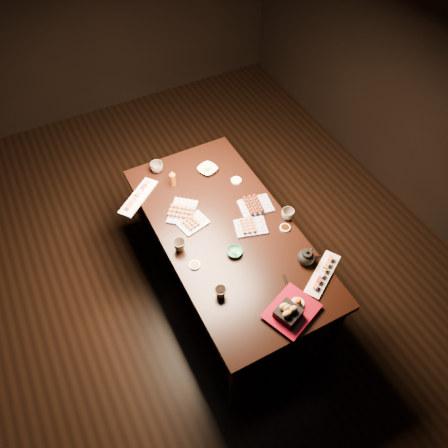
{
  "coord_description": "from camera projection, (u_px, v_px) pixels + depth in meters",
  "views": [
    {
      "loc": [
        -0.84,
        -1.97,
        3.15
      ],
      "look_at": [
        0.05,
        -0.27,
        0.77
      ],
      "focal_mm": 35.0,
      "sensor_mm": 36.0,
      "label": 1
    }
  ],
  "objects": [
    {
      "name": "ground",
      "position": [
        205.0,
        260.0,
        3.8
      ],
      "size": [
        5.0,
        5.0,
        0.0
      ],
      "primitive_type": "plane",
      "color": "black",
      "rests_on": "ground"
    },
    {
      "name": "dining_table",
      "position": [
        227.0,
        261.0,
        3.34
      ],
      "size": [
        1.41,
        1.99,
        0.75
      ],
      "primitive_type": "cube",
      "rotation": [
        0.0,
        0.0,
        0.31
      ],
      "color": "black",
      "rests_on": "ground"
    },
    {
      "name": "sushi_platter_near",
      "position": [
        323.0,
        273.0,
        2.8
      ],
      "size": [
        0.37,
        0.28,
        0.05
      ],
      "primitive_type": null,
      "rotation": [
        0.0,
        0.0,
        0.55
      ],
      "color": "white",
      "rests_on": "dining_table"
    },
    {
      "name": "sushi_platter_far",
      "position": [
        138.0,
        196.0,
        3.23
      ],
      "size": [
        0.37,
        0.33,
        0.05
      ],
      "primitive_type": null,
      "rotation": [
        0.0,
        0.0,
        3.81
      ],
      "color": "white",
      "rests_on": "dining_table"
    },
    {
      "name": "yakitori_plate_center",
      "position": [
        193.0,
        221.0,
        3.07
      ],
      "size": [
        0.23,
        0.19,
        0.05
      ],
      "primitive_type": null,
      "rotation": [
        0.0,
        0.0,
        0.22
      ],
      "color": "#828EB6",
      "rests_on": "dining_table"
    },
    {
      "name": "yakitori_plate_right",
      "position": [
        251.0,
        225.0,
        3.04
      ],
      "size": [
        0.25,
        0.21,
        0.06
      ],
      "primitive_type": null,
      "rotation": [
        0.0,
        0.0,
        -0.29
      ],
      "color": "#828EB6",
      "rests_on": "dining_table"
    },
    {
      "name": "yakitori_plate_left",
      "position": [
        182.0,
        210.0,
        3.13
      ],
      "size": [
        0.29,
        0.3,
        0.06
      ],
      "primitive_type": null,
      "rotation": [
        0.0,
        0.0,
        0.88
      ],
      "color": "#828EB6",
      "rests_on": "dining_table"
    },
    {
      "name": "tsukune_plate",
      "position": [
        256.0,
        204.0,
        3.16
      ],
      "size": [
        0.26,
        0.21,
        0.06
      ],
      "primitive_type": null,
      "rotation": [
        0.0,
        0.0,
        -0.17
      ],
      "color": "#828EB6",
      "rests_on": "dining_table"
    },
    {
      "name": "edamame_bowl_green",
      "position": [
        235.0,
        252.0,
        2.91
      ],
      "size": [
        0.11,
        0.11,
        0.03
      ],
      "primitive_type": "imported",
      "rotation": [
        0.0,
        0.0,
        -0.02
      ],
      "color": "#2A8261",
      "rests_on": "dining_table"
    },
    {
      "name": "edamame_bowl_cream",
      "position": [
        208.0,
        169.0,
        3.41
      ],
      "size": [
        0.18,
        0.18,
        0.03
      ],
      "primitive_type": "imported",
      "rotation": [
        0.0,
        0.0,
        0.32
      ],
      "color": "beige",
      "rests_on": "dining_table"
    },
    {
      "name": "tempura_tray",
      "position": [
        292.0,
        308.0,
        2.61
      ],
      "size": [
        0.38,
        0.34,
        0.11
      ],
      "primitive_type": null,
      "rotation": [
        0.0,
        0.0,
        0.38
      ],
      "color": "black",
      "rests_on": "dining_table"
    },
    {
      "name": "teacup_near_left",
      "position": [
        221.0,
        292.0,
        2.7
      ],
      "size": [
        0.09,
        0.09,
        0.07
      ],
      "primitive_type": "imported",
      "rotation": [
        0.0,
        0.0,
        0.19
      ],
      "color": "brown",
      "rests_on": "dining_table"
    },
    {
      "name": "teacup_mid_right",
      "position": [
        288.0,
        214.0,
        3.09
      ],
      "size": [
        0.1,
        0.1,
        0.08
      ],
      "primitive_type": "imported",
      "rotation": [
        0.0,
        0.0,
        -0.04
      ],
      "color": "brown",
      "rests_on": "dining_table"
    },
    {
      "name": "teacup_far_left",
      "position": [
        179.0,
        245.0,
        2.92
      ],
      "size": [
        0.1,
        0.1,
        0.08
      ],
      "primitive_type": "imported",
      "rotation": [
        0.0,
        0.0,
        0.17
      ],
      "color": "brown",
      "rests_on": "dining_table"
    },
    {
      "name": "teacup_far_right",
      "position": [
        157.0,
        167.0,
        3.39
      ],
      "size": [
        0.12,
        0.12,
        0.08
      ],
      "primitive_type": "imported",
      "rotation": [
        0.0,
        0.0,
        0.24
      ],
      "color": "brown",
      "rests_on": "dining_table"
    },
    {
      "name": "teapot",
      "position": [
        306.0,
        256.0,
        2.84
      ],
      "size": [
        0.18,
        0.18,
        0.12
      ],
      "primitive_type": null,
      "rotation": [
        0.0,
        0.0,
        0.41
      ],
      "color": "black",
      "rests_on": "dining_table"
    },
    {
      "name": "condiment_bottle",
      "position": [
        173.0,
        178.0,
        3.27
      ],
      "size": [
        0.05,
        0.05,
        0.14
      ],
      "primitive_type": "cylinder",
      "rotation": [
        0.0,
        0.0,
        0.11
      ],
      "color": "brown",
      "rests_on": "dining_table"
    },
    {
      "name": "sauce_dish_west",
      "position": [
        195.0,
        265.0,
        2.86
      ],
      "size": [
        0.09,
        0.09,
        0.01
      ],
      "primitive_type": "cylinder",
      "rotation": [
        0.0,
        0.0,
        0.27
      ],
      "color": "white",
      "rests_on": "dining_table"
    },
    {
      "name": "sauce_dish_east",
      "position": [
        236.0,
        180.0,
        3.35
      ],
      "size": [
        0.08,
        0.08,
        0.01
      ],
      "primitive_type": "cylinder",
      "rotation": [
        0.0,
        0.0,
        -0.07
      ],
      "color": "white",
      "rests_on": "dining_table"
    },
    {
      "name": "sauce_dish_se",
      "position": [
        285.0,
        228.0,
        3.06
      ],
      "size": [
        0.09,
        0.09,
        0.01
      ],
      "primitive_type": "cylinder",
      "rotation": [
        0.0,
        0.0,
        0.2
      ],
      "color": "white",
      "rests_on": "dining_table"
    },
    {
      "name": "sauce_dish_nw",
      "position": [
        139.0,
        198.0,
        3.23
      ],
      "size": [
        0.09,
        0.09,
        0.01
      ],
      "primitive_type": "cylinder",
      "rotation": [
        0.0,
        0.0,
        -0.12
      ],
      "color": "white",
      "rests_on": "dining_table"
    },
    {
      "name": "chopsticks_near",
      "position": [
        289.0,
        289.0,
        2.75
      ],
      "size": [
        0.08,
        0.22,
        0.01
      ],
      "primitive_type": null,
      "rotation": [
        0.0,
        0.0,
        1.3
      ],
      "color": "black",
      "rests_on": "dining_table"
    },
    {
      "name": "chopsticks_se",
      "position": [
        319.0,
        257.0,
        2.9
      ],
      "size": [
        0.21,
        0.07,
        0.01
      ],
      "primitive_type": null,
      "rotation": [
        0.0,
        0.0,
        -0.23
      ],
      "color": "black",
      "rests_on": "dining_table"
    }
  ]
}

